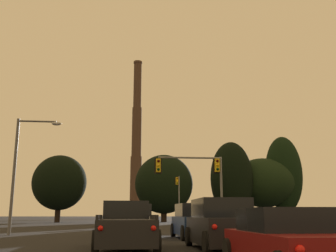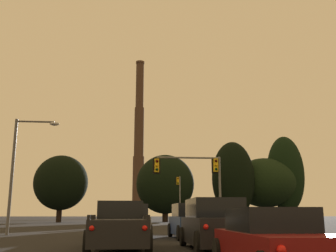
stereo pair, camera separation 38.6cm
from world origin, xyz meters
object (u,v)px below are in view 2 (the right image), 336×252
object	(u,v)px
suv_center_lane_front	(131,221)
traffic_light_overhead_right	(197,174)
sedan_right_lane_third	(273,241)
smokestack	(139,154)
street_lamp	(21,161)
traffic_light_far_right	(179,193)
pickup_truck_center_lane_second	(120,227)
suv_right_lane_second	(214,225)
suv_right_lane_front	(191,222)

from	to	relation	value
suv_center_lane_front	traffic_light_overhead_right	bearing A→B (deg)	50.76
sedan_right_lane_third	smokestack	bearing A→B (deg)	90.25
street_lamp	smokestack	distance (m)	118.42
traffic_light_far_right	traffic_light_overhead_right	size ratio (longest dim) A/B	1.18
sedan_right_lane_third	traffic_light_overhead_right	xyz separation A→B (m)	(1.75, 21.07, 3.70)
pickup_truck_center_lane_second	suv_right_lane_second	bearing A→B (deg)	-13.33
traffic_light_far_right	smokestack	xyz separation A→B (m)	(-4.73, 85.84, 18.70)
suv_right_lane_second	traffic_light_far_right	size ratio (longest dim) A/B	0.73
suv_center_lane_front	traffic_light_far_right	size ratio (longest dim) A/B	0.74
traffic_light_overhead_right	smokestack	size ratio (longest dim) A/B	0.10
suv_right_lane_front	sedan_right_lane_third	size ratio (longest dim) A/B	1.05
suv_right_lane_second	smokestack	distance (m)	129.99
smokestack	sedan_right_lane_third	bearing A→B (deg)	-89.47
suv_right_lane_second	suv_center_lane_front	bearing A→B (deg)	110.05
sedan_right_lane_third	traffic_light_overhead_right	distance (m)	21.46
suv_right_lane_second	sedan_right_lane_third	bearing A→B (deg)	-88.54
pickup_truck_center_lane_second	suv_right_lane_second	size ratio (longest dim) A/B	1.13
suv_center_lane_front	street_lamp	distance (m)	8.74
street_lamp	traffic_light_overhead_right	bearing A→B (deg)	16.98
suv_center_lane_front	street_lamp	size ratio (longest dim) A/B	0.66
traffic_light_overhead_right	street_lamp	distance (m)	12.93
pickup_truck_center_lane_second	suv_right_lane_front	distance (m)	7.23
suv_right_lane_front	sedan_right_lane_third	bearing A→B (deg)	-91.44
suv_right_lane_front	street_lamp	world-z (taller)	street_lamp
traffic_light_far_right	street_lamp	bearing A→B (deg)	-114.62
sedan_right_lane_third	street_lamp	size ratio (longest dim) A/B	0.63
suv_right_lane_second	street_lamp	size ratio (longest dim) A/B	0.65
pickup_truck_center_lane_second	suv_right_lane_second	world-z (taller)	suv_right_lane_second
suv_right_lane_front	suv_center_lane_front	bearing A→B (deg)	153.49
traffic_light_overhead_right	smokestack	world-z (taller)	smokestack
street_lamp	suv_right_lane_second	bearing A→B (deg)	-47.69
suv_right_lane_front	pickup_truck_center_lane_second	bearing A→B (deg)	-122.32
street_lamp	traffic_light_far_right	bearing A→B (deg)	65.38
suv_right_lane_front	street_lamp	size ratio (longest dim) A/B	0.66
suv_center_lane_front	suv_right_lane_front	bearing A→B (deg)	-27.40
suv_right_lane_second	street_lamp	distance (m)	15.97
suv_right_lane_front	street_lamp	bearing A→B (deg)	155.58
suv_right_lane_second	pickup_truck_center_lane_second	bearing A→B (deg)	167.54
suv_right_lane_second	sedan_right_lane_third	xyz separation A→B (m)	(0.16, -5.82, -0.23)
suv_right_lane_second	traffic_light_overhead_right	size ratio (longest dim) A/B	0.86
suv_right_lane_second	street_lamp	world-z (taller)	street_lamp
pickup_truck_center_lane_second	traffic_light_far_right	world-z (taller)	traffic_light_far_right
suv_center_lane_front	smokestack	size ratio (longest dim) A/B	0.08
suv_center_lane_front	traffic_light_far_right	bearing A→B (deg)	76.27
suv_right_lane_second	suv_right_lane_front	world-z (taller)	same
pickup_truck_center_lane_second	suv_right_lane_front	size ratio (longest dim) A/B	1.12
traffic_light_far_right	street_lamp	xyz separation A→B (m)	(-14.10, -30.76, 0.29)
street_lamp	smokestack	bearing A→B (deg)	85.41
suv_right_lane_front	sedan_right_lane_third	xyz separation A→B (m)	(0.00, -12.80, -0.23)
sedan_right_lane_third	street_lamp	xyz separation A→B (m)	(-10.61, 17.29, 4.01)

